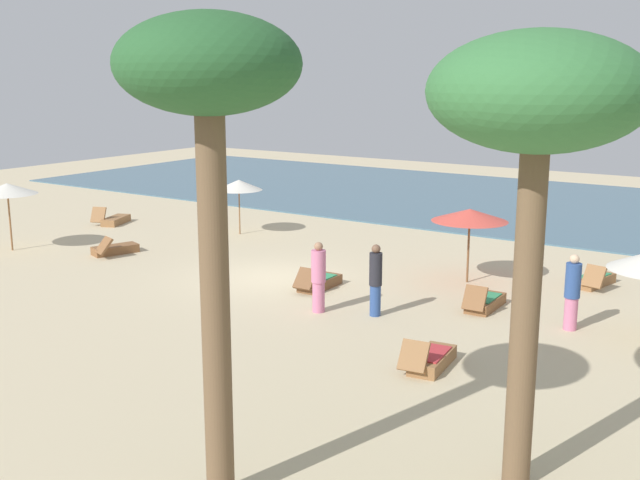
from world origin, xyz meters
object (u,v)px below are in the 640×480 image
Objects in this scene: person_1 at (376,280)px; palm_2 at (209,91)px; lounger_0 at (594,280)px; lounger_3 at (484,302)px; umbrella_1 at (470,215)px; palm_1 at (538,104)px; person_0 at (319,277)px; lounger_2 at (319,282)px; lounger_1 at (114,220)px; umbrella_3 at (7,189)px; lounger_4 at (114,249)px; umbrella_0 at (239,185)px; person_2 at (572,292)px; lounger_5 at (431,359)px.

person_1 is 10.16m from palm_2.
lounger_3 reaches higher than lounger_0.
umbrella_1 is 11.87m from palm_1.
lounger_2 is at bearing 123.97° from person_0.
lounger_1 is 1.02× the size of lounger_2.
umbrella_1 reaches higher than person_0.
umbrella_3 is 1.31× the size of lounger_4.
lounger_4 is 0.97× the size of person_1.
palm_2 reaches higher than lounger_0.
umbrella_0 is 1.12× the size of person_2.
lounger_0 is (17.86, 6.55, -1.96)m from umbrella_3.
palm_2 reaches higher than person_0.
person_1 reaches higher than person_0.
palm_1 is (16.44, -6.76, 5.42)m from lounger_4.
lounger_5 is at bearing -41.55° from person_1.
lounger_2 is at bearing 9.54° from umbrella_3.
lounger_4 is 1.04× the size of lounger_5.
palm_1 is at bearing -48.24° from lounger_5.
person_0 is (-4.06, 1.86, 0.74)m from lounger_5.
lounger_1 reaches higher than lounger_0.
palm_2 reaches higher than person_1.
lounger_2 is 2.29m from person_0.
person_2 is (0.54, -4.24, 0.75)m from lounger_0.
lounger_5 reaches higher than lounger_4.
lounger_3 is 3.03m from person_1.
umbrella_1 reaches higher than lounger_4.
lounger_0 is 4.34m from person_2.
lounger_3 is (11.31, -3.75, -1.70)m from umbrella_0.
lounger_0 is 1.00× the size of lounger_1.
umbrella_0 is at bearing 141.12° from person_0.
umbrella_3 is 18.58m from palm_2.
palm_1 is at bearing -45.31° from person_1.
person_1 is 1.00× the size of person_2.
palm_1 is (19.79, -5.19, 3.45)m from umbrella_3.
palm_2 is (1.73, -12.86, 3.78)m from umbrella_1.
lounger_5 is 0.94× the size of person_1.
lounger_2 is 0.93× the size of person_0.
umbrella_3 reaches higher than umbrella_0.
umbrella_0 is at bearing 145.67° from lounger_2.
umbrella_0 reaches higher than person_1.
lounger_2 is (-3.23, -2.98, -1.81)m from umbrella_1.
person_0 reaches higher than lounger_1.
umbrella_3 is 11.76m from lounger_2.
umbrella_1 reaches higher than person_1.
palm_1 reaches higher than person_0.
palm_1 is at bearing -64.93° from lounger_3.
lounger_2 is 0.92× the size of person_2.
lounger_3 is (16.80, -2.45, 0.01)m from lounger_1.
umbrella_0 is at bearing 53.60° from umbrella_3.
palm_2 is (-1.47, -14.51, 5.59)m from lounger_0.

